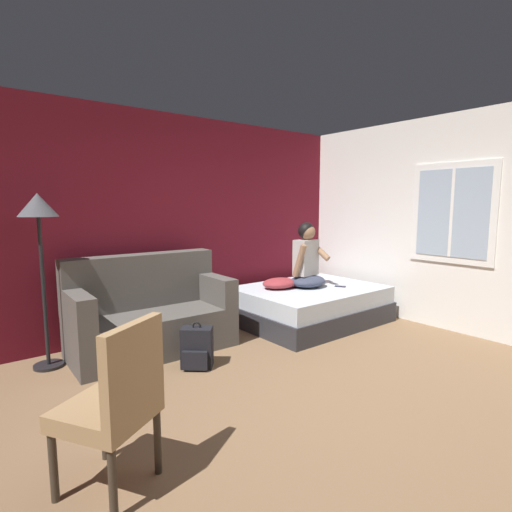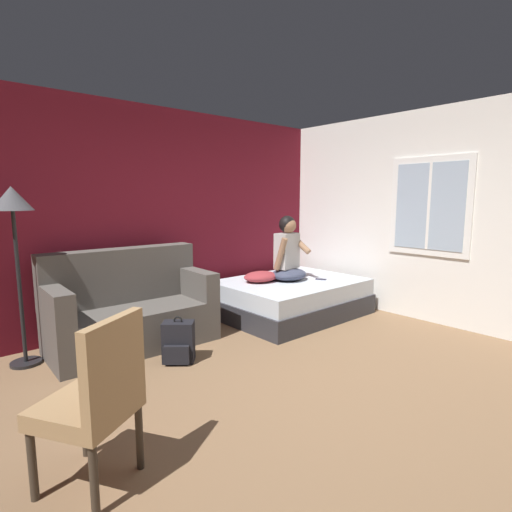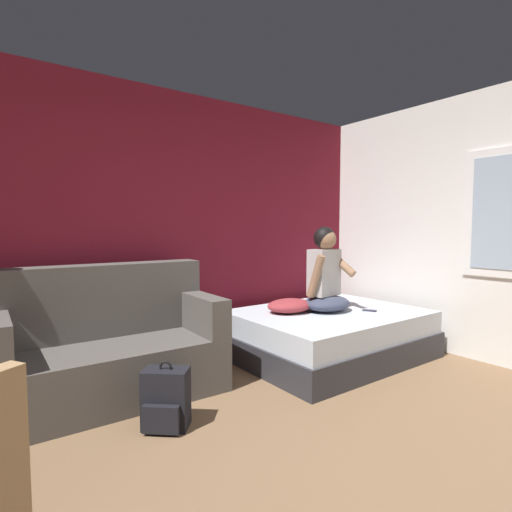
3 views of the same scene
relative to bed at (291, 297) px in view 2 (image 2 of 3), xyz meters
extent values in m
plane|color=brown|center=(-1.65, -1.73, -0.24)|extent=(40.00, 40.00, 0.00)
cube|color=maroon|center=(-1.65, 0.96, 1.11)|extent=(10.53, 0.16, 2.70)
cube|color=silver|center=(1.19, -1.73, 1.11)|extent=(0.16, 6.64, 2.70)
cube|color=white|center=(1.10, -1.33, 1.25)|extent=(0.02, 1.04, 1.24)
cube|color=#9EB2C6|center=(1.08, -1.33, 1.25)|extent=(0.01, 0.88, 1.08)
cube|color=white|center=(1.08, -1.33, 1.25)|extent=(0.01, 0.04, 1.08)
cube|color=#2D2D33|center=(0.00, 0.00, -0.11)|extent=(1.90, 1.45, 0.26)
cube|color=silver|center=(0.00, 0.00, 0.13)|extent=(1.84, 1.41, 0.22)
cube|color=#514C47|center=(-2.14, 0.27, -0.02)|extent=(1.72, 0.85, 0.44)
cube|color=#514C47|center=(-2.13, 0.57, 0.50)|extent=(1.71, 0.29, 0.60)
cube|color=#514C47|center=(-2.90, 0.29, 0.36)|extent=(0.20, 0.80, 0.32)
cube|color=#514C47|center=(-1.38, 0.25, 0.36)|extent=(0.20, 0.80, 0.32)
cylinder|color=#382D23|center=(-3.16, -1.28, -0.04)|extent=(0.04, 0.04, 0.40)
cylinder|color=#382D23|center=(-3.50, -1.48, -0.04)|extent=(0.04, 0.04, 0.40)
cylinder|color=#382D23|center=(-2.96, -1.61, -0.04)|extent=(0.04, 0.04, 0.40)
cylinder|color=#382D23|center=(-3.29, -1.81, -0.04)|extent=(0.04, 0.04, 0.40)
cube|color=#9E7A51|center=(-3.23, -1.55, 0.21)|extent=(0.63, 0.63, 0.10)
cube|color=#9E7A51|center=(-3.12, -1.72, 0.50)|extent=(0.42, 0.29, 0.48)
ellipsoid|color=#383D51|center=(-0.01, 0.03, 0.32)|extent=(0.57, 0.50, 0.16)
cube|color=#B2ADA8|center=(-0.02, 0.07, 0.64)|extent=(0.35, 0.24, 0.48)
cylinder|color=#936B4C|center=(-0.21, -0.01, 0.62)|extent=(0.11, 0.22, 0.44)
cylinder|color=#936B4C|center=(0.16, 0.01, 0.74)|extent=(0.13, 0.38, 0.29)
sphere|color=#936B4C|center=(-0.02, 0.05, 0.99)|extent=(0.21, 0.21, 0.21)
ellipsoid|color=black|center=(-0.02, 0.07, 1.00)|extent=(0.25, 0.25, 0.23)
cube|color=black|center=(-1.98, -0.39, -0.04)|extent=(0.34, 0.33, 0.40)
cube|color=black|center=(-2.06, -0.47, -0.13)|extent=(0.21, 0.19, 0.18)
torus|color=black|center=(-1.98, -0.39, 0.18)|extent=(0.08, 0.07, 0.09)
ellipsoid|color=#993338|center=(-0.38, 0.19, 0.31)|extent=(0.53, 0.43, 0.14)
cube|color=black|center=(0.34, -0.25, 0.25)|extent=(0.13, 0.16, 0.01)
cylinder|color=black|center=(-3.13, 0.52, -0.22)|extent=(0.28, 0.28, 0.03)
cylinder|color=black|center=(-3.13, 0.52, 0.52)|extent=(0.04, 0.04, 1.45)
cone|color=#4C4C51|center=(-3.13, 0.52, 1.35)|extent=(0.36, 0.36, 0.22)
camera|label=1|loc=(-3.87, -3.70, 1.36)|focal=28.00mm
camera|label=2|loc=(-3.87, -3.70, 1.36)|focal=28.00mm
camera|label=3|loc=(-3.03, -2.85, 1.11)|focal=28.00mm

